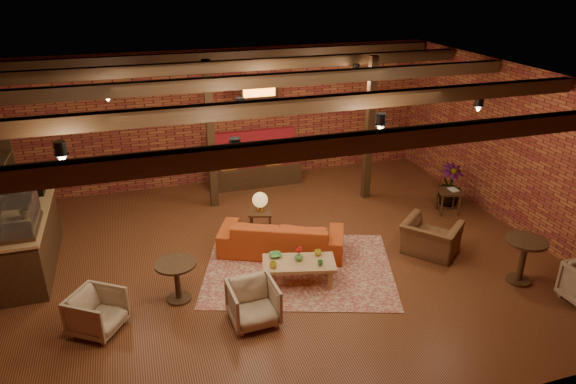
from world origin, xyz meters
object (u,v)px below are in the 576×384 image
object	(u,v)px
sofa	(282,236)
armchair_right	(431,233)
armchair_b	(253,301)
side_table_book	(449,192)
round_table_right	(524,254)
side_table_lamp	(260,203)
coffee_table	(298,264)
plant_tall	(455,145)
round_table_left	(177,275)
armchair_a	(97,311)

from	to	relation	value
sofa	armchair_right	bearing A→B (deg)	-174.02
armchair_b	side_table_book	size ratio (longest dim) A/B	1.22
sofa	round_table_right	xyz separation A→B (m)	(3.55, -2.14, 0.20)
armchair_b	armchair_right	world-z (taller)	armchair_right
side_table_lamp	armchair_right	bearing A→B (deg)	-29.03
coffee_table	side_table_book	xyz separation A→B (m)	(3.93, 1.58, 0.11)
round_table_right	plant_tall	size ratio (longest dim) A/B	0.29
armchair_b	side_table_book	bearing A→B (deg)	22.49
sofa	round_table_left	world-z (taller)	round_table_left
armchair_b	round_table_right	distance (m)	4.55
round_table_left	armchair_b	distance (m)	1.36
round_table_right	side_table_book	bearing A→B (deg)	82.48
side_table_book	plant_tall	bearing A→B (deg)	55.20
side_table_lamp	armchair_b	distance (m)	2.68
armchair_b	coffee_table	bearing A→B (deg)	35.61
armchair_a	side_table_book	distance (m)	7.34
coffee_table	round_table_left	size ratio (longest dim) A/B	1.92
round_table_left	armchair_a	size ratio (longest dim) A/B	0.99
round_table_left	armchair_a	bearing A→B (deg)	-160.91
sofa	round_table_right	size ratio (longest dim) A/B	2.85
armchair_a	armchair_right	distance (m)	5.83
armchair_a	round_table_right	world-z (taller)	round_table_right
sofa	plant_tall	distance (m)	4.40
sofa	armchair_b	distance (m)	2.08
coffee_table	armchair_b	world-z (taller)	armchair_b
armchair_right	sofa	bearing A→B (deg)	31.82
armchair_right	plant_tall	xyz separation A→B (m)	(1.56, 1.76, 0.97)
coffee_table	side_table_lamp	world-z (taller)	side_table_lamp
side_table_lamp	round_table_right	bearing A→B (deg)	-37.09
armchair_a	round_table_right	distance (m)	6.80
round_table_left	plant_tall	xyz separation A→B (m)	(6.17, 1.84, 0.93)
coffee_table	armchair_a	size ratio (longest dim) A/B	1.91
armchair_a	armchair_b	distance (m)	2.26
round_table_left	sofa	bearing A→B (deg)	24.98
round_table_left	side_table_book	xyz separation A→B (m)	(5.90, 1.45, 0.02)
armchair_b	plant_tall	world-z (taller)	plant_tall
round_table_right	armchair_b	bearing A→B (deg)	176.08
sofa	side_table_book	distance (m)	3.94
round_table_right	plant_tall	bearing A→B (deg)	78.50
armchair_right	side_table_lamp	bearing A→B (deg)	21.01
armchair_b	armchair_right	bearing A→B (deg)	11.91
armchair_a	side_table_book	world-z (taller)	armchair_a
round_table_right	armchair_a	bearing A→B (deg)	173.33
side_table_book	plant_tall	distance (m)	1.03
side_table_book	round_table_right	bearing A→B (deg)	-97.52
sofa	side_table_book	world-z (taller)	sofa
armchair_a	armchair_b	xyz separation A→B (m)	(2.21, -0.48, 0.01)
side_table_lamp	armchair_b	xyz separation A→B (m)	(-0.77, -2.54, -0.36)
side_table_lamp	armchair_a	bearing A→B (deg)	-145.43
side_table_book	sofa	bearing A→B (deg)	-172.42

